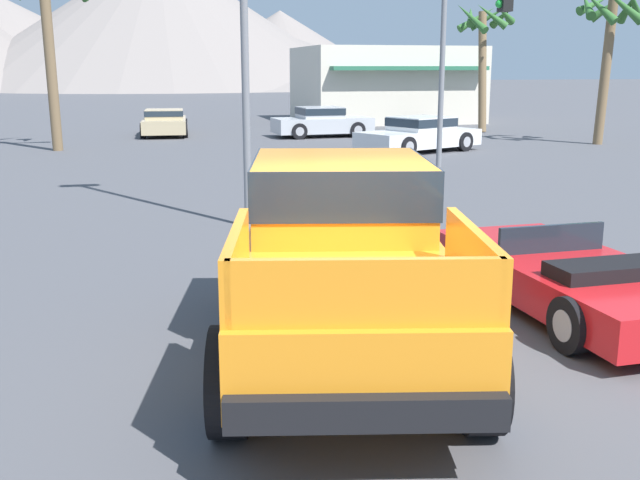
# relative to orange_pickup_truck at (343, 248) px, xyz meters

# --- Properties ---
(ground_plane) EXTENTS (320.00, 320.00, 0.00)m
(ground_plane) POSITION_rel_orange_pickup_truck_xyz_m (0.11, -0.76, -1.11)
(ground_plane) COLOR #4C4C51
(orange_pickup_truck) EXTENTS (3.09, 5.28, 1.94)m
(orange_pickup_truck) POSITION_rel_orange_pickup_truck_xyz_m (0.00, 0.00, 0.00)
(orange_pickup_truck) COLOR orange
(orange_pickup_truck) RESTS_ON ground_plane
(red_convertible_car) EXTENTS (1.97, 4.20, 0.96)m
(red_convertible_car) POSITION_rel_orange_pickup_truck_xyz_m (3.08, 0.65, -0.71)
(red_convertible_car) COLOR red
(red_convertible_car) RESTS_ON ground_plane
(parked_car_white) EXTENTS (4.90, 3.54, 1.21)m
(parked_car_white) POSITION_rel_orange_pickup_truck_xyz_m (7.75, 17.60, -0.48)
(parked_car_white) COLOR white
(parked_car_white) RESTS_ON ground_plane
(parked_car_silver) EXTENTS (4.22, 2.17, 1.26)m
(parked_car_silver) POSITION_rel_orange_pickup_truck_xyz_m (5.85, 24.06, -0.46)
(parked_car_silver) COLOR #B7BABF
(parked_car_silver) RESTS_ON ground_plane
(parked_car_tan) EXTENTS (2.17, 4.28, 1.12)m
(parked_car_tan) POSITION_rel_orange_pickup_truck_xyz_m (-0.62, 26.35, -0.53)
(parked_car_tan) COLOR tan
(parked_car_tan) RESTS_ON ground_plane
(traffic_light_main) EXTENTS (0.38, 4.25, 5.39)m
(traffic_light_main) POSITION_rel_orange_pickup_truck_xyz_m (6.81, 11.97, 2.70)
(traffic_light_main) COLOR slate
(traffic_light_main) RESTS_ON ground_plane
(palm_tree_tall) EXTENTS (2.73, 2.67, 5.75)m
(palm_tree_tall) POSITION_rel_orange_pickup_truck_xyz_m (13.52, 24.67, 3.24)
(palm_tree_tall) COLOR brown
(palm_tree_tall) RESTS_ON ground_plane
(palm_tree_short) EXTENTS (3.13, 3.04, 6.78)m
(palm_tree_short) POSITION_rel_orange_pickup_truck_xyz_m (-4.59, 21.03, 3.99)
(palm_tree_short) COLOR brown
(palm_tree_short) RESTS_ON ground_plane
(palm_tree_leaning) EXTENTS (2.63, 2.58, 5.79)m
(palm_tree_leaning) POSITION_rel_orange_pickup_truck_xyz_m (15.41, 18.25, 3.25)
(palm_tree_leaning) COLOR brown
(palm_tree_leaning) RESTS_ON ground_plane
(storefront_building) EXTENTS (9.03, 8.09, 3.96)m
(storefront_building) POSITION_rel_orange_pickup_truck_xyz_m (11.56, 32.64, 0.88)
(storefront_building) COLOR beige
(storefront_building) RESTS_ON ground_plane
(distant_mountain_range) EXTENTS (112.93, 73.89, 20.06)m
(distant_mountain_range) POSITION_rel_orange_pickup_truck_xyz_m (-6.60, 114.61, 6.98)
(distant_mountain_range) COLOR gray
(distant_mountain_range) RESTS_ON ground_plane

